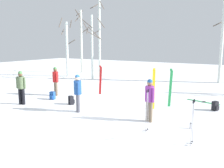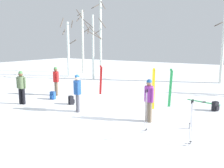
# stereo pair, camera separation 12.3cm
# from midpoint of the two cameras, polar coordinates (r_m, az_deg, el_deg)

# --- Properties ---
(ground_plane) EXTENTS (60.00, 60.00, 0.00)m
(ground_plane) POSITION_cam_midpoint_polar(r_m,az_deg,el_deg) (10.48, -8.12, -7.49)
(ground_plane) COLOR white
(person_0) EXTENTS (0.48, 0.34, 1.72)m
(person_0) POSITION_cam_midpoint_polar(r_m,az_deg,el_deg) (14.51, -13.61, 1.10)
(person_0) COLOR #72604C
(person_0) RESTS_ON ground_plane
(person_1) EXTENTS (0.47, 0.34, 1.72)m
(person_1) POSITION_cam_midpoint_polar(r_m,az_deg,el_deg) (9.47, 8.61, -3.22)
(person_1) COLOR #72604C
(person_1) RESTS_ON ground_plane
(person_2) EXTENTS (0.49, 0.34, 1.72)m
(person_2) POSITION_cam_midpoint_polar(r_m,az_deg,el_deg) (12.90, -21.22, -0.33)
(person_2) COLOR black
(person_2) RESTS_ON ground_plane
(person_3) EXTENTS (0.40, 0.39, 1.72)m
(person_3) POSITION_cam_midpoint_polar(r_m,az_deg,el_deg) (10.82, -8.54, -1.60)
(person_3) COLOR #4C4C56
(person_3) RESTS_ON ground_plane
(ski_pair_planted_0) EXTENTS (0.18, 0.13, 1.89)m
(ski_pair_planted_0) POSITION_cam_midpoint_polar(r_m,az_deg,el_deg) (11.95, 13.53, -0.91)
(ski_pair_planted_0) COLOR green
(ski_pair_planted_0) RESTS_ON ground_plane
(ski_pair_planted_1) EXTENTS (0.20, 0.10, 1.77)m
(ski_pair_planted_1) POSITION_cam_midpoint_polar(r_m,az_deg,el_deg) (14.53, -3.03, 0.97)
(ski_pair_planted_1) COLOR red
(ski_pair_planted_1) RESTS_ON ground_plane
(ski_pair_planted_2) EXTENTS (0.12, 0.09, 1.95)m
(ski_pair_planted_2) POSITION_cam_midpoint_polar(r_m,az_deg,el_deg) (11.34, 9.63, -1.17)
(ski_pair_planted_2) COLOR yellow
(ski_pair_planted_2) RESTS_ON ground_plane
(ski_pair_lying_0) EXTENTS (1.77, 0.58, 0.05)m
(ski_pair_lying_0) POSITION_cam_midpoint_polar(r_m,az_deg,el_deg) (13.56, 20.72, -4.03)
(ski_pair_lying_0) COLOR green
(ski_pair_lying_0) RESTS_ON ground_plane
(ski_poles_0) EXTENTS (0.07, 0.23, 1.52)m
(ski_poles_0) POSITION_cam_midpoint_polar(r_m,az_deg,el_deg) (8.40, 8.04, -6.07)
(ski_poles_0) COLOR #B2B2BC
(ski_poles_0) RESTS_ON ground_plane
(ski_poles_1) EXTENTS (0.07, 0.26, 1.42)m
(ski_poles_1) POSITION_cam_midpoint_polar(r_m,az_deg,el_deg) (7.68, 18.34, -8.39)
(ski_poles_1) COLOR #B2B2BC
(ski_poles_1) RESTS_ON ground_plane
(backpack_0) EXTENTS (0.29, 0.32, 0.44)m
(backpack_0) POSITION_cam_midpoint_polar(r_m,az_deg,el_deg) (13.67, -14.34, -2.72)
(backpack_0) COLOR #1E4C99
(backpack_0) RESTS_ON ground_plane
(backpack_1) EXTENTS (0.33, 0.34, 0.44)m
(backpack_1) POSITION_cam_midpoint_polar(r_m,az_deg,el_deg) (12.35, -10.02, -3.88)
(backpack_1) COLOR black
(backpack_1) RESTS_ON ground_plane
(backpack_2) EXTENTS (0.34, 0.32, 0.44)m
(backpack_2) POSITION_cam_midpoint_polar(r_m,az_deg,el_deg) (12.03, 23.24, -4.89)
(backpack_2) COLOR black
(backpack_2) RESTS_ON ground_plane
(water_bottle_0) EXTENTS (0.07, 0.07, 0.22)m
(water_bottle_0) POSITION_cam_midpoint_polar(r_m,az_deg,el_deg) (9.27, 17.94, -9.52)
(water_bottle_0) COLOR silver
(water_bottle_0) RESTS_ON ground_plane
(birch_tree_0) EXTENTS (1.17, 1.12, 6.54)m
(birch_tree_0) POSITION_cam_midpoint_polar(r_m,az_deg,el_deg) (25.58, -7.51, 10.41)
(birch_tree_0) COLOR silver
(birch_tree_0) RESTS_ON ground_plane
(birch_tree_1) EXTENTS (1.35, 1.35, 5.45)m
(birch_tree_1) POSITION_cam_midpoint_polar(r_m,az_deg,el_deg) (22.61, -10.90, 8.51)
(birch_tree_1) COLOR silver
(birch_tree_1) RESTS_ON ground_plane
(birch_tree_2) EXTENTS (1.28, 1.26, 6.93)m
(birch_tree_2) POSITION_cam_midpoint_polar(r_m,az_deg,el_deg) (22.36, -3.18, 11.00)
(birch_tree_2) COLOR silver
(birch_tree_2) RESTS_ON ground_plane
(birch_tree_3) EXTENTS (1.57, 1.40, 5.45)m
(birch_tree_3) POSITION_cam_midpoint_polar(r_m,az_deg,el_deg) (20.55, -4.98, 9.12)
(birch_tree_3) COLOR silver
(birch_tree_3) RESTS_ON ground_plane
(birch_tree_4) EXTENTS (1.40, 1.09, 7.45)m
(birch_tree_4) POSITION_cam_midpoint_polar(r_m,az_deg,el_deg) (20.33, 24.83, 10.95)
(birch_tree_4) COLOR silver
(birch_tree_4) RESTS_ON ground_plane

